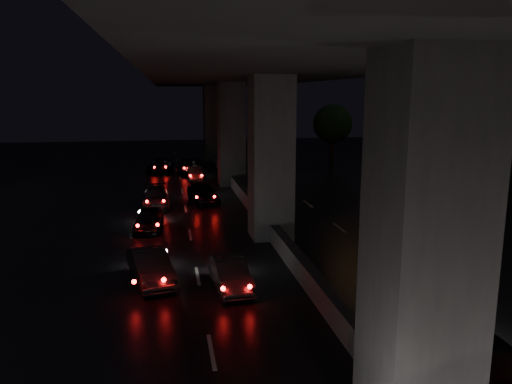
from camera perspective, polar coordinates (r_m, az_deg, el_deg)
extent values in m
plane|color=black|center=(20.79, 4.52, -8.87)|extent=(120.00, 120.00, 0.00)
cube|color=#37373A|center=(10.67, 18.67, -6.40)|extent=(2.00, 2.00, 8.00)
cube|color=#37373A|center=(24.60, 1.71, 3.90)|extent=(2.00, 2.00, 8.00)
cube|color=#37373A|center=(39.32, -2.83, 6.62)|extent=(2.00, 2.00, 8.00)
cube|color=#37373A|center=(54.20, -4.91, 7.84)|extent=(2.00, 2.00, 8.00)
cube|color=black|center=(24.45, 1.78, 15.01)|extent=(12.00, 80.00, 1.50)
cube|color=#37373A|center=(24.06, -12.55, 17.81)|extent=(0.40, 80.00, 1.00)
cube|color=#37373A|center=(26.38, 14.80, 17.10)|extent=(0.40, 80.00, 1.00)
cube|color=#37373A|center=(25.30, 1.66, -4.16)|extent=(0.45, 70.00, 0.85)
cylinder|color=black|center=(35.26, 17.02, 1.36)|extent=(0.44, 0.44, 2.80)
sphere|color=black|center=(34.91, 17.28, 5.93)|extent=(3.80, 3.80, 3.80)
cylinder|color=black|center=(49.87, 8.65, 4.47)|extent=(0.44, 0.44, 2.80)
sphere|color=black|center=(49.63, 8.74, 7.71)|extent=(3.80, 3.80, 3.80)
cylinder|color=#2D2D33|center=(40.50, 14.03, 7.15)|extent=(0.18, 0.18, 9.00)
cube|color=#2D2D33|center=(40.02, 12.86, 13.46)|extent=(2.40, 0.10, 0.10)
sphere|color=orange|center=(39.60, 11.34, 13.26)|extent=(0.44, 0.44, 0.44)
imported|color=black|center=(14.06, 25.69, -17.82)|extent=(1.71, 3.89, 1.11)
imported|color=black|center=(19.73, -11.97, -8.33)|extent=(2.09, 3.88, 1.21)
imported|color=black|center=(18.77, -2.96, -9.31)|extent=(1.42, 3.42, 1.10)
imported|color=black|center=(27.12, -12.16, -3.02)|extent=(1.70, 3.53, 1.16)
imported|color=#242427|center=(32.59, -11.38, -0.58)|extent=(1.72, 4.14, 1.20)
imported|color=black|center=(33.18, -6.06, -0.09)|extent=(2.24, 4.13, 1.33)
imported|color=#4C4541|center=(41.98, -7.00, 2.10)|extent=(1.21, 3.38, 1.11)
imported|color=black|center=(45.78, -7.62, 2.94)|extent=(2.68, 4.81, 1.27)
imported|color=black|center=(46.91, -10.89, 2.99)|extent=(2.74, 4.58, 1.19)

